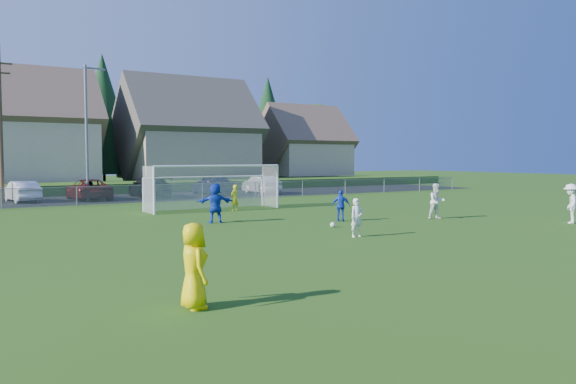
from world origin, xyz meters
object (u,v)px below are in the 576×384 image
object	(u,v)px
soccer_goal	(212,180)
car_f	(261,185)
soccer_ball	(333,225)
car_b	(22,191)
player_blue_a	(341,206)
car_d	(149,187)
player_white_a	(357,218)
car_e	(213,185)
referee	(194,266)
car_c	(89,189)
goalkeeper	(235,198)
player_white_c	(571,204)
player_blue_b	(215,203)
player_white_b	(437,201)

from	to	relation	value
soccer_goal	car_f	bearing A→B (deg)	49.23
soccer_ball	car_b	size ratio (longest dim) A/B	0.05
player_blue_a	car_b	xyz separation A→B (m)	(-10.88, 20.01, -0.04)
car_f	car_d	bearing A→B (deg)	-2.51
player_white_a	car_b	world-z (taller)	player_white_a
car_e	referee	bearing A→B (deg)	64.44
car_b	soccer_goal	bearing A→B (deg)	118.13
car_b	car_f	size ratio (longest dim) A/B	0.95
player_white_a	car_c	xyz separation A→B (m)	(-4.19, 23.93, -0.00)
player_white_a	goalkeeper	xyz separation A→B (m)	(0.76, 11.45, 0.00)
car_f	soccer_goal	xyz separation A→B (m)	(-9.01, -10.45, 0.91)
soccer_ball	player_white_a	world-z (taller)	player_white_a
referee	player_white_c	world-z (taller)	player_white_c
soccer_ball	car_c	distance (m)	21.82
player_blue_b	car_c	bearing A→B (deg)	-70.17
soccer_ball	car_d	distance (m)	21.38
player_white_b	car_b	bearing A→B (deg)	143.42
player_white_c	soccer_goal	size ratio (longest dim) A/B	0.24
car_c	car_b	bearing A→B (deg)	-5.04
player_blue_b	goalkeeper	distance (m)	5.66
car_b	car_c	distance (m)	4.13
referee	player_white_a	xyz separation A→B (m)	(8.80, 5.96, -0.12)
player_white_a	car_d	size ratio (longest dim) A/B	0.27
player_blue_b	car_d	xyz separation A→B (m)	(2.65, 17.26, -0.12)
car_d	soccer_goal	size ratio (longest dim) A/B	0.71
player_white_b	player_blue_b	bearing A→B (deg)	174.74
player_blue_b	car_f	xyz separation A→B (m)	(11.52, 16.42, -0.17)
player_white_c	car_e	distance (m)	26.20
car_f	player_blue_a	bearing A→B (deg)	74.16
soccer_goal	car_b	bearing A→B (deg)	125.72
player_white_a	player_blue_b	world-z (taller)	player_blue_b
player_blue_a	player_white_a	bearing A→B (deg)	101.29
car_c	car_f	size ratio (longest dim) A/B	1.16
car_e	player_white_a	bearing A→B (deg)	77.35
player_blue_a	player_blue_b	xyz separation A→B (m)	(-5.08, 2.49, 0.17)
car_b	soccer_ball	bearing A→B (deg)	105.59
player_white_b	player_blue_a	world-z (taller)	player_white_b
player_white_b	car_b	world-z (taller)	player_white_b
goalkeeper	car_f	size ratio (longest dim) A/B	0.32
player_white_a	soccer_goal	distance (m)	12.82
player_white_a	player_white_c	bearing A→B (deg)	-7.16
referee	car_d	world-z (taller)	referee
referee	car_f	size ratio (longest dim) A/B	0.38
car_c	soccer_goal	xyz separation A→B (m)	(4.19, -11.14, 0.92)
player_white_a	car_d	bearing A→B (deg)	91.26
player_white_a	player_white_c	world-z (taller)	player_white_c
player_blue_a	goalkeeper	size ratio (longest dim) A/B	1.01
player_blue_b	player_white_b	bearing A→B (deg)	170.81
car_e	car_f	xyz separation A→B (m)	(3.91, -0.70, -0.09)
car_d	player_white_c	bearing A→B (deg)	115.48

